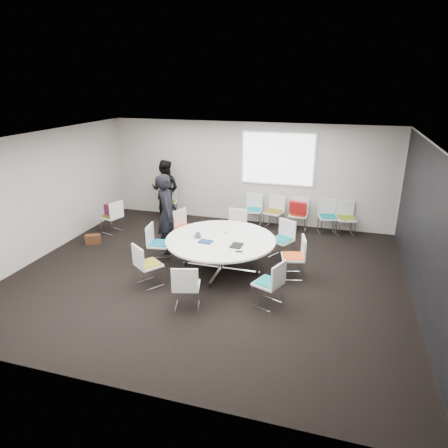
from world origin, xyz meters
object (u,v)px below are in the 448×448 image
(conference_table, at_px, (221,247))
(chair_back_b, at_px, (274,218))
(chair_ring_h, at_px, (268,292))
(chair_spare_left, at_px, (113,223))
(chair_ring_b, at_px, (281,247))
(chair_back_a, at_px, (253,216))
(chair_ring_c, at_px, (236,234))
(laptop, at_px, (200,235))
(chair_ring_f, at_px, (149,272))
(chair_ring_g, at_px, (187,295))
(chair_back_d, at_px, (327,223))
(person_main, at_px, (167,214))
(chair_ring_a, at_px, (293,265))
(maroon_bag, at_px, (111,210))
(chair_back_c, at_px, (298,221))
(chair_ring_d, at_px, (186,235))
(person_back, at_px, (165,190))
(cup, at_px, (226,232))
(chair_person_back, at_px, (168,208))
(chair_back_e, at_px, (345,225))
(brown_bag, at_px, (93,239))
(chair_ring_e, at_px, (159,251))

(conference_table, relative_size, chair_back_b, 2.62)
(chair_ring_h, xyz_separation_m, chair_spare_left, (-4.65, 2.44, 0.00))
(chair_ring_b, bearing_deg, chair_back_a, -31.86)
(chair_ring_c, bearing_deg, laptop, 73.82)
(chair_ring_f, relative_size, chair_ring_g, 1.00)
(chair_ring_g, xyz_separation_m, chair_back_d, (2.21, 4.54, 0.00))
(chair_ring_c, distance_m, chair_spare_left, 3.36)
(chair_back_b, relative_size, person_main, 0.47)
(chair_ring_a, relative_size, maroon_bag, 2.20)
(chair_back_c, bearing_deg, chair_back_b, -1.61)
(chair_back_a, relative_size, person_main, 0.47)
(conference_table, relative_size, chair_back_a, 2.62)
(chair_back_c, bearing_deg, laptop, 59.59)
(chair_ring_d, xyz_separation_m, chair_back_b, (1.86, 1.86, 0.00))
(chair_ring_g, height_order, person_back, person_back)
(chair_ring_c, bearing_deg, chair_ring_f, 66.05)
(chair_ring_f, bearing_deg, cup, 83.20)
(chair_ring_d, height_order, chair_back_d, same)
(chair_back_a, distance_m, person_back, 2.63)
(chair_ring_g, distance_m, chair_person_back, 5.14)
(chair_back_d, bearing_deg, chair_spare_left, 0.73)
(chair_back_d, relative_size, chair_spare_left, 1.00)
(chair_back_d, distance_m, chair_person_back, 4.58)
(chair_ring_d, bearing_deg, maroon_bag, -74.44)
(chair_ring_a, bearing_deg, chair_person_back, 41.67)
(chair_ring_f, bearing_deg, conference_table, 76.85)
(maroon_bag, bearing_deg, chair_back_e, 14.99)
(chair_ring_h, height_order, brown_bag, chair_ring_h)
(chair_back_e, relative_size, person_main, 0.47)
(laptop, bearing_deg, maroon_bag, 40.82)
(chair_back_b, bearing_deg, chair_back_d, -166.11)
(chair_ring_d, relative_size, chair_back_d, 1.00)
(laptop, bearing_deg, chair_back_e, -71.26)
(conference_table, height_order, chair_ring_c, chair_ring_c)
(chair_ring_c, height_order, chair_ring_h, same)
(chair_ring_c, distance_m, brown_bag, 3.55)
(brown_bag, bearing_deg, chair_back_d, 23.58)
(chair_ring_a, xyz_separation_m, chair_ring_b, (-0.37, 0.85, 0.00))
(maroon_bag, bearing_deg, chair_ring_g, -41.96)
(conference_table, relative_size, chair_ring_g, 2.62)
(chair_ring_e, height_order, chair_ring_g, same)
(chair_ring_b, distance_m, chair_ring_g, 2.91)
(conference_table, distance_m, cup, 0.36)
(chair_ring_g, bearing_deg, chair_ring_f, 134.90)
(chair_spare_left, bearing_deg, chair_ring_d, -80.49)
(chair_ring_c, xyz_separation_m, brown_bag, (-3.42, -0.95, -0.16))
(chair_ring_g, distance_m, laptop, 1.75)
(brown_bag, bearing_deg, person_main, 3.48)
(chair_person_back, xyz_separation_m, person_main, (1.03, -2.32, 0.66))
(person_back, bearing_deg, laptop, 128.19)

